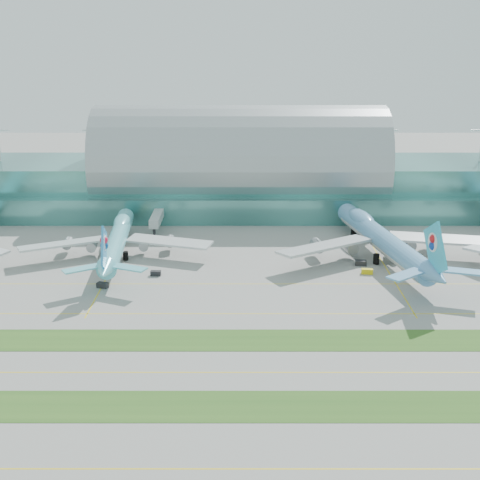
{
  "coord_description": "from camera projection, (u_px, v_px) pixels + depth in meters",
  "views": [
    {
      "loc": [
        0.08,
        -145.64,
        71.81
      ],
      "look_at": [
        0.0,
        55.0,
        9.0
      ],
      "focal_mm": 50.0,
      "sensor_mm": 36.0,
      "label": 1
    }
  ],
  "objects": [
    {
      "name": "ground",
      "position": [
        240.0,
        344.0,
        160.44
      ],
      "size": [
        700.0,
        700.0,
        0.0
      ],
      "primitive_type": "plane",
      "color": "gray",
      "rests_on": "ground"
    },
    {
      "name": "terminal",
      "position": [
        240.0,
        175.0,
        279.1
      ],
      "size": [
        340.0,
        69.1,
        36.0
      ],
      "color": "#3D7A75",
      "rests_on": "ground"
    },
    {
      "name": "grass_strip_near",
      "position": [
        240.0,
        406.0,
        133.71
      ],
      "size": [
        420.0,
        12.0,
        0.08
      ],
      "primitive_type": "cube",
      "color": "#2D591E",
      "rests_on": "ground"
    },
    {
      "name": "grass_strip_far",
      "position": [
        240.0,
        340.0,
        162.34
      ],
      "size": [
        420.0,
        12.0,
        0.08
      ],
      "primitive_type": "cube",
      "color": "#2D591E",
      "rests_on": "ground"
    },
    {
      "name": "taxiline_a",
      "position": [
        240.0,
        469.0,
        114.63
      ],
      "size": [
        420.0,
        0.35,
        0.01
      ],
      "primitive_type": "cube",
      "color": "yellow",
      "rests_on": "ground"
    },
    {
      "name": "taxiline_b",
      "position": [
        240.0,
        372.0,
        147.08
      ],
      "size": [
        420.0,
        0.35,
        0.01
      ],
      "primitive_type": "cube",
      "color": "yellow",
      "rests_on": "ground"
    },
    {
      "name": "taxiline_c",
      "position": [
        240.0,
        314.0,
        177.61
      ],
      "size": [
        420.0,
        0.35,
        0.01
      ],
      "primitive_type": "cube",
      "color": "yellow",
      "rests_on": "ground"
    },
    {
      "name": "taxiline_d",
      "position": [
        240.0,
        284.0,
        198.61
      ],
      "size": [
        420.0,
        0.35,
        0.01
      ],
      "primitive_type": "cube",
      "color": "yellow",
      "rests_on": "ground"
    },
    {
      "name": "airliner_b",
      "position": [
        117.0,
        239.0,
        221.27
      ],
      "size": [
        63.64,
        72.41,
        19.92
      ],
      "rotation": [
        0.0,
        0.0,
        0.07
      ],
      "color": "#61C9D6",
      "rests_on": "ground"
    },
    {
      "name": "airliner_c",
      "position": [
        381.0,
        238.0,
        218.76
      ],
      "size": [
        73.01,
        83.85,
        23.19
      ],
      "rotation": [
        0.0,
        0.0,
        0.18
      ],
      "color": "#5994C5",
      "rests_on": "ground"
    },
    {
      "name": "gse_c",
      "position": [
        103.0,
        285.0,
        195.47
      ],
      "size": [
        3.67,
        2.79,
        1.55
      ],
      "primitive_type": "cube",
      "rotation": [
        0.0,
        0.0,
        -0.33
      ],
      "color": "black",
      "rests_on": "ground"
    },
    {
      "name": "gse_d",
      "position": [
        156.0,
        273.0,
        205.22
      ],
      "size": [
        3.18,
        1.83,
        1.51
      ],
      "primitive_type": "cube",
      "rotation": [
        0.0,
        0.0,
        -0.03
      ],
      "color": "black",
      "rests_on": "ground"
    },
    {
      "name": "gse_e",
      "position": [
        367.0,
        271.0,
        206.73
      ],
      "size": [
        3.7,
        2.17,
        1.56
      ],
      "primitive_type": "cube",
      "rotation": [
        0.0,
        0.0,
        -0.13
      ],
      "color": "#D8BF0C",
      "rests_on": "ground"
    },
    {
      "name": "gse_f",
      "position": [
        361.0,
        263.0,
        214.13
      ],
      "size": [
        3.79,
        2.4,
        1.64
      ],
      "primitive_type": "cube",
      "rotation": [
        0.0,
        0.0,
        -0.11
      ],
      "color": "black",
      "rests_on": "ground"
    }
  ]
}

